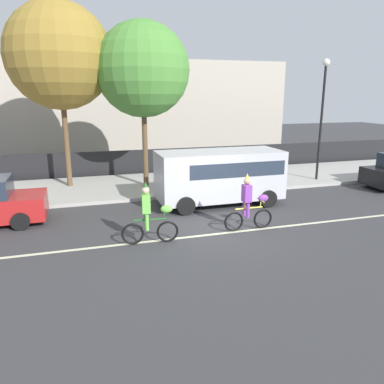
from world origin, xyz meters
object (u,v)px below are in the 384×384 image
at_px(parade_cyclist_lime, 150,217).
at_px(parade_cyclist_purple, 249,205).
at_px(parked_van_silver, 221,173).
at_px(street_lamp_post, 323,102).

height_order(parade_cyclist_lime, parade_cyclist_purple, same).
bearing_deg(parked_van_silver, parade_cyclist_lime, -136.73).
height_order(parade_cyclist_purple, parked_van_silver, parked_van_silver).
bearing_deg(parked_van_silver, street_lamp_post, 20.26).
relative_size(parade_cyclist_lime, parked_van_silver, 0.38).
height_order(parade_cyclist_lime, street_lamp_post, street_lamp_post).
xyz_separation_m(parade_cyclist_purple, street_lamp_post, (6.34, 5.39, 3.15)).
bearing_deg(parade_cyclist_purple, parked_van_silver, 86.07).
relative_size(parade_cyclist_purple, street_lamp_post, 0.33).
height_order(parked_van_silver, street_lamp_post, street_lamp_post).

